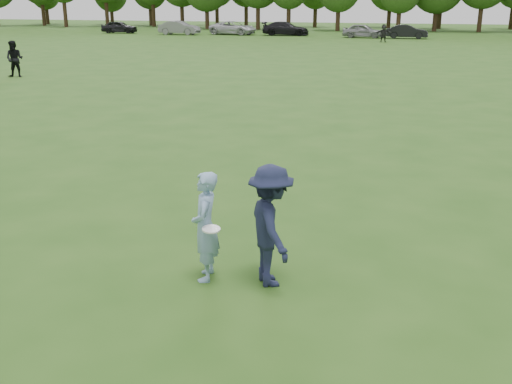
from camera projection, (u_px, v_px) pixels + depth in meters
The scene contains 12 objects.
ground at pixel (250, 289), 8.84m from camera, with size 200.00×200.00×0.00m, color #264D15.
thrower at pixel (205, 227), 8.93m from camera, with size 0.62×0.40×1.69m, color #81A3C7.
defender at pixel (271, 226), 8.75m from camera, with size 1.19×0.68×1.84m, color #191D37.
player_far_a at pixel (15, 59), 32.16m from camera, with size 0.94×0.73×1.93m, color black.
player_far_d at pixel (384, 33), 57.80m from camera, with size 1.58×0.50×1.70m, color #252525.
car_a at pixel (119, 27), 72.68m from camera, with size 1.72×4.29×1.46m, color black.
car_b at pixel (179, 28), 69.54m from camera, with size 1.66×4.75×1.57m, color slate.
car_c at pixel (233, 28), 69.65m from camera, with size 2.52×5.47×1.52m, color #B8B7BD.
car_d at pixel (286, 29), 68.07m from camera, with size 2.15×5.29×1.54m, color black.
car_e at pixel (363, 31), 64.16m from camera, with size 1.74×4.32×1.47m, color gray.
car_f at pixel (407, 32), 62.93m from camera, with size 1.51×4.32×1.42m, color black.
disc_in_play at pixel (211, 229), 8.67m from camera, with size 0.33×0.33×0.06m.
Camera 1 is at (2.24, -7.65, 4.09)m, focal length 42.00 mm.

